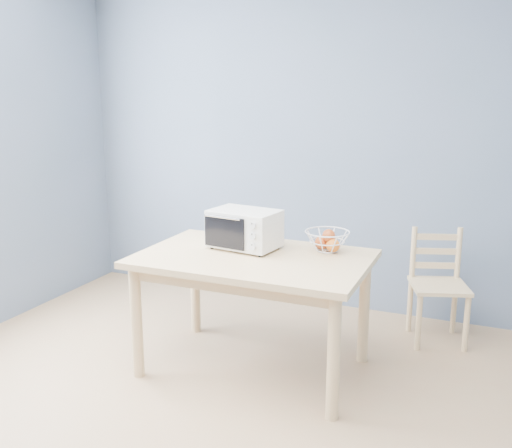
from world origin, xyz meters
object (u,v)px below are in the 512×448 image
at_px(dining_table, 253,271).
at_px(dining_chair, 438,287).
at_px(fruit_basket, 328,240).
at_px(toaster_oven, 242,228).

xyz_separation_m(dining_table, dining_chair, (1.02, 0.91, -0.26)).
bearing_deg(dining_chair, fruit_basket, -153.05).
distance_m(toaster_oven, dining_chair, 1.48).
bearing_deg(fruit_basket, dining_table, -145.09).
bearing_deg(toaster_oven, fruit_basket, 23.16).
relative_size(toaster_oven, fruit_basket, 1.53).
height_order(dining_table, dining_chair, dining_chair).
xyz_separation_m(dining_table, toaster_oven, (-0.13, 0.13, 0.23)).
relative_size(toaster_oven, dining_chair, 0.58).
relative_size(dining_table, toaster_oven, 3.03).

